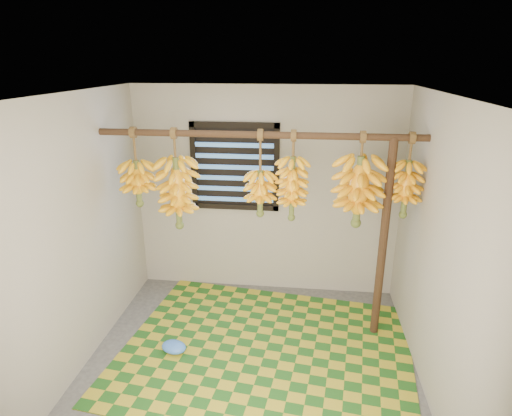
# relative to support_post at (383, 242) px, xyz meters

# --- Properties ---
(floor) EXTENTS (3.00, 3.00, 0.01)m
(floor) POSITION_rel_support_post_xyz_m (-1.20, -0.70, -1.00)
(floor) COLOR #444444
(floor) RESTS_ON ground
(ceiling) EXTENTS (3.00, 3.00, 0.01)m
(ceiling) POSITION_rel_support_post_xyz_m (-1.20, -0.70, 1.40)
(ceiling) COLOR silver
(ceiling) RESTS_ON wall_back
(wall_back) EXTENTS (3.00, 0.01, 2.40)m
(wall_back) POSITION_rel_support_post_xyz_m (-1.20, 0.80, 0.20)
(wall_back) COLOR gray
(wall_back) RESTS_ON floor
(wall_left) EXTENTS (0.01, 3.00, 2.40)m
(wall_left) POSITION_rel_support_post_xyz_m (-2.71, -0.70, 0.20)
(wall_left) COLOR gray
(wall_left) RESTS_ON floor
(wall_right) EXTENTS (0.01, 3.00, 2.40)m
(wall_right) POSITION_rel_support_post_xyz_m (0.30, -0.70, 0.20)
(wall_right) COLOR gray
(wall_right) RESTS_ON floor
(window) EXTENTS (1.00, 0.04, 1.00)m
(window) POSITION_rel_support_post_xyz_m (-1.55, 0.78, 0.50)
(window) COLOR black
(window) RESTS_ON wall_back
(hanging_pole) EXTENTS (3.00, 0.06, 0.06)m
(hanging_pole) POSITION_rel_support_post_xyz_m (-1.20, 0.00, 1.00)
(hanging_pole) COLOR #3C2716
(hanging_pole) RESTS_ON wall_left
(support_post) EXTENTS (0.08, 0.08, 2.00)m
(support_post) POSITION_rel_support_post_xyz_m (0.00, 0.00, 0.00)
(support_post) COLOR #3C2716
(support_post) RESTS_ON floor
(woven_mat) EXTENTS (2.95, 2.48, 0.01)m
(woven_mat) POSITION_rel_support_post_xyz_m (-1.07, -0.43, -0.99)
(woven_mat) COLOR #1E5418
(woven_mat) RESTS_ON floor
(plastic_bag) EXTENTS (0.29, 0.24, 0.10)m
(plastic_bag) POSITION_rel_support_post_xyz_m (-1.94, -0.56, -0.94)
(plastic_bag) COLOR #3B73DF
(plastic_bag) RESTS_ON woven_mat
(banana_bunch_a) EXTENTS (0.33, 0.33, 0.77)m
(banana_bunch_a) POSITION_rel_support_post_xyz_m (-2.37, 0.00, 0.51)
(banana_bunch_a) COLOR brown
(banana_bunch_a) RESTS_ON hanging_pole
(banana_bunch_b) EXTENTS (0.39, 0.39, 0.99)m
(banana_bunch_b) POSITION_rel_support_post_xyz_m (-1.98, -0.00, 0.42)
(banana_bunch_b) COLOR brown
(banana_bunch_b) RESTS_ON hanging_pole
(banana_bunch_c) EXTENTS (0.31, 0.31, 0.83)m
(banana_bunch_c) POSITION_rel_support_post_xyz_m (-1.18, 0.00, 0.45)
(banana_bunch_c) COLOR brown
(banana_bunch_c) RESTS_ON hanging_pole
(banana_bunch_d) EXTENTS (0.30, 0.30, 0.85)m
(banana_bunch_d) POSITION_rel_support_post_xyz_m (-0.88, 0.00, 0.50)
(banana_bunch_d) COLOR brown
(banana_bunch_d) RESTS_ON hanging_pole
(banana_bunch_e) EXTENTS (0.44, 0.44, 0.88)m
(banana_bunch_e) POSITION_rel_support_post_xyz_m (-0.27, 0.00, 0.50)
(banana_bunch_e) COLOR brown
(banana_bunch_e) RESTS_ON hanging_pole
(banana_bunch_f) EXTENTS (0.29, 0.29, 0.78)m
(banana_bunch_f) POSITION_rel_support_post_xyz_m (0.15, 0.00, 0.54)
(banana_bunch_f) COLOR brown
(banana_bunch_f) RESTS_ON hanging_pole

